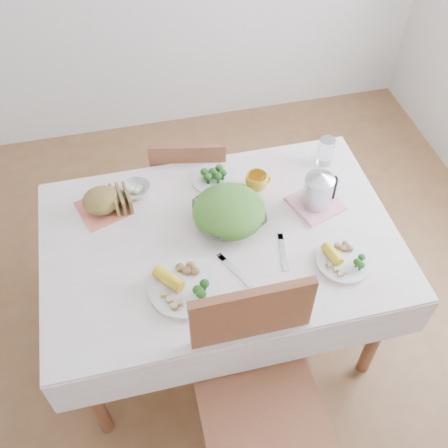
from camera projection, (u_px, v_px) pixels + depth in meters
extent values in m
plane|color=brown|center=(221.00, 327.00, 2.80)|extent=(3.60, 3.60, 0.00)
cube|color=brown|center=(221.00, 288.00, 2.52)|extent=(1.40, 0.90, 0.75)
cube|color=white|center=(221.00, 238.00, 2.23)|extent=(1.50, 1.00, 0.01)
cube|color=brown|center=(262.00, 418.00, 2.02)|extent=(0.47, 0.47, 1.03)
cube|color=brown|center=(191.00, 180.00, 2.87)|extent=(0.46, 0.46, 0.86)
imported|color=white|center=(229.00, 215.00, 2.25)|extent=(0.34, 0.34, 0.07)
cylinder|color=white|center=(184.00, 288.00, 2.04)|extent=(0.36, 0.36, 0.02)
cylinder|color=white|center=(343.00, 261.00, 2.13)|extent=(0.25, 0.25, 0.02)
cylinder|color=beige|center=(213.00, 179.00, 2.44)|extent=(0.21, 0.21, 0.02)
cube|color=#E16E52|center=(103.00, 208.00, 2.33)|extent=(0.26, 0.26, 0.00)
ellipsoid|color=brown|center=(101.00, 200.00, 2.28)|extent=(0.18, 0.17, 0.10)
imported|color=white|center=(136.00, 190.00, 2.37)|extent=(0.17, 0.17, 0.04)
imported|color=gold|center=(256.00, 181.00, 2.38)|extent=(0.12, 0.12, 0.08)
cylinder|color=white|center=(325.00, 152.00, 2.48)|extent=(0.09, 0.09, 0.14)
cube|color=pink|center=(315.00, 204.00, 2.34)|extent=(0.26, 0.26, 0.02)
cylinder|color=#B2B5BA|center=(319.00, 186.00, 2.25)|extent=(0.17, 0.17, 0.18)
cube|color=silver|center=(235.00, 271.00, 2.11)|extent=(0.11, 0.19, 0.00)
cube|color=silver|center=(283.00, 252.00, 2.17)|extent=(0.06, 0.20, 0.00)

